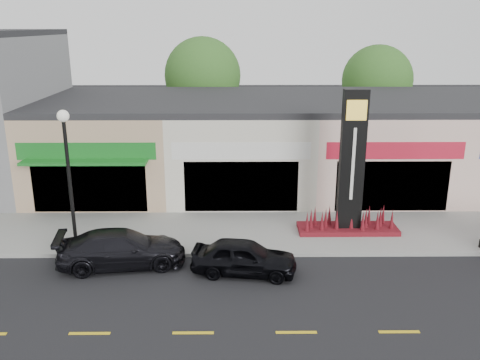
{
  "coord_description": "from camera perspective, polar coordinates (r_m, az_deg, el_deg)",
  "views": [
    {
      "loc": [
        -1.75,
        -15.77,
        8.57
      ],
      "look_at": [
        -1.58,
        4.0,
        2.49
      ],
      "focal_mm": 38.0,
      "sensor_mm": 36.0,
      "label": 1
    }
  ],
  "objects": [
    {
      "name": "car_black_sedan",
      "position": [
        18.28,
        0.46,
        -8.64
      ],
      "size": [
        2.02,
        3.91,
        1.27
      ],
      "primitive_type": "imported",
      "rotation": [
        0.0,
        0.0,
        1.43
      ],
      "color": "black",
      "rests_on": "ground"
    },
    {
      "name": "ground",
      "position": [
        18.04,
        5.23,
        -11.37
      ],
      "size": [
        120.0,
        120.0,
        0.0
      ],
      "primitive_type": "plane",
      "color": "black",
      "rests_on": "ground"
    },
    {
      "name": "curb",
      "position": [
        19.87,
        4.65,
        -8.3
      ],
      "size": [
        52.0,
        0.2,
        0.15
      ],
      "primitive_type": "cube",
      "color": "gray",
      "rests_on": "ground"
    },
    {
      "name": "sidewalk",
      "position": [
        21.91,
        4.14,
        -5.78
      ],
      "size": [
        52.0,
        4.3,
        0.15
      ],
      "primitive_type": "cube",
      "color": "gray",
      "rests_on": "ground"
    },
    {
      "name": "car_dark_sedan",
      "position": [
        19.33,
        -13.14,
        -7.51
      ],
      "size": [
        2.53,
        4.86,
        1.35
      ],
      "primitive_type": "imported",
      "rotation": [
        0.0,
        0.0,
        1.71
      ],
      "color": "black",
      "rests_on": "ground"
    },
    {
      "name": "shop_pink_w",
      "position": [
        28.86,
        14.1,
        4.21
      ],
      "size": [
        7.0,
        10.01,
        4.8
      ],
      "color": "beige",
      "rests_on": "ground"
    },
    {
      "name": "lamp_west_near",
      "position": [
        19.97,
        -18.72,
        1.38
      ],
      "size": [
        0.44,
        0.44,
        5.47
      ],
      "color": "black",
      "rests_on": "sidewalk"
    },
    {
      "name": "shop_cream",
      "position": [
        27.94,
        0.02,
        4.32
      ],
      "size": [
        7.0,
        10.01,
        4.8
      ],
      "color": "beige",
      "rests_on": "ground"
    },
    {
      "name": "pylon_sign",
      "position": [
        21.47,
        12.3,
        -0.37
      ],
      "size": [
        4.2,
        1.3,
        6.0
      ],
      "color": "#590F1B",
      "rests_on": "sidewalk"
    },
    {
      "name": "shop_beige",
      "position": [
        28.73,
        -14.12,
        4.16
      ],
      "size": [
        7.0,
        10.85,
        4.8
      ],
      "color": "tan",
      "rests_on": "ground"
    },
    {
      "name": "tree_rear_mid",
      "position": [
        36.78,
        15.14,
        10.75
      ],
      "size": [
        4.8,
        4.8,
        7.29
      ],
      "color": "#382619",
      "rests_on": "ground"
    },
    {
      "name": "tree_rear_west",
      "position": [
        35.5,
        -4.22,
        11.62
      ],
      "size": [
        5.2,
        5.2,
        7.83
      ],
      "color": "#382619",
      "rests_on": "ground"
    }
  ]
}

